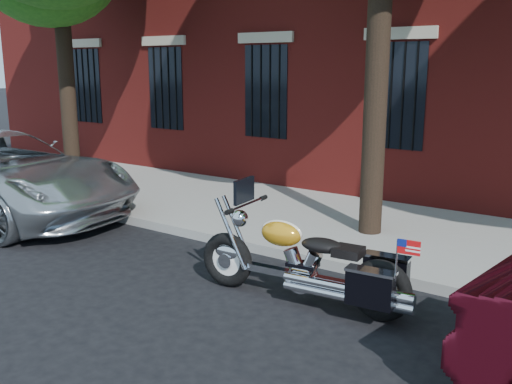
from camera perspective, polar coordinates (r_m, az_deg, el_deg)
The scene contains 4 objects.
ground at distance 7.31m, azimuth -1.90°, elevation -9.79°, with size 120.00×120.00×0.00m, color black.
curb at distance 8.36m, azimuth 3.83°, elevation -6.34°, with size 40.00×0.16×0.15m, color gray.
sidewalk at distance 9.94m, azimuth 9.49°, elevation -3.38°, with size 40.00×3.60×0.15m, color gray.
motorcycle at distance 6.75m, azimuth 5.37°, elevation -7.39°, with size 2.87×0.94×1.43m.
Camera 1 is at (4.08, -5.39, 2.79)m, focal length 40.00 mm.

